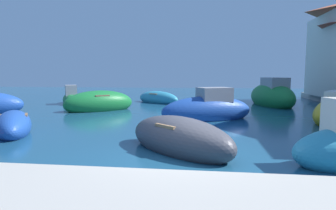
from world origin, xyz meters
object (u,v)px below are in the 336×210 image
moored_boat_3 (272,96)px  moored_boat_4 (158,99)px  moored_boat_6 (179,139)px  moored_boat_1 (13,125)px  moored_boat_10 (335,112)px  moored_boat_5 (71,99)px  moored_boat_7 (208,110)px  moored_boat_0 (99,103)px

moored_boat_3 → moored_boat_4: size_ratio=1.49×
moored_boat_4 → moored_boat_6: bearing=-40.1°
moored_boat_1 → moored_boat_10: bearing=77.0°
moored_boat_3 → moored_boat_5: (-14.87, -0.94, -0.25)m
moored_boat_4 → moored_boat_5: moored_boat_5 is taller
moored_boat_6 → moored_boat_7: (0.91, 6.02, 0.12)m
moored_boat_3 → moored_boat_7: 8.64m
moored_boat_0 → moored_boat_3: 12.18m
moored_boat_0 → moored_boat_7: 7.19m
moored_boat_7 → moored_boat_10: size_ratio=0.98×
moored_boat_1 → moored_boat_5: moored_boat_5 is taller
moored_boat_3 → moored_boat_4: moored_boat_3 is taller
moored_boat_0 → moored_boat_10: bearing=-49.4°
moored_boat_5 → moored_boat_6: 15.41m
moored_boat_3 → moored_boat_6: bearing=147.6°
moored_boat_7 → moored_boat_10: moored_boat_7 is taller
moored_boat_6 → moored_boat_10: moored_boat_10 is taller
moored_boat_1 → moored_boat_10: moored_boat_10 is taller
moored_boat_4 → moored_boat_7: (3.77, -7.95, 0.16)m
moored_boat_10 → moored_boat_3: bearing=-134.8°
moored_boat_1 → moored_boat_5: size_ratio=0.90×
moored_boat_4 → moored_boat_6: (2.86, -13.97, 0.04)m
moored_boat_10 → moored_boat_7: bearing=-52.9°
moored_boat_1 → moored_boat_3: bearing=101.6°
moored_boat_3 → moored_boat_10: size_ratio=1.21×
moored_boat_1 → moored_boat_3: moored_boat_3 is taller
moored_boat_4 → moored_boat_7: size_ratio=0.82×
moored_boat_0 → moored_boat_1: moored_boat_0 is taller
moored_boat_6 → moored_boat_7: 6.09m
moored_boat_1 → moored_boat_4: (3.56, 12.26, 0.02)m
moored_boat_1 → moored_boat_6: bearing=42.9°
moored_boat_0 → moored_boat_10: 12.95m
moored_boat_4 → moored_boat_7: bearing=-26.3°
moored_boat_1 → moored_boat_6: size_ratio=0.89×
moored_boat_0 → moored_boat_1: (-0.71, -7.10, -0.13)m
moored_boat_1 → moored_boat_5: (-2.83, 10.62, 0.09)m
moored_boat_1 → moored_boat_6: 6.65m
moored_boat_0 → moored_boat_7: size_ratio=0.91×
moored_boat_5 → moored_boat_6: moored_boat_5 is taller
moored_boat_6 → moored_boat_0: bearing=-15.4°
moored_boat_1 → moored_boat_3: size_ratio=0.57×
moored_boat_4 → moored_boat_5: bearing=-127.3°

